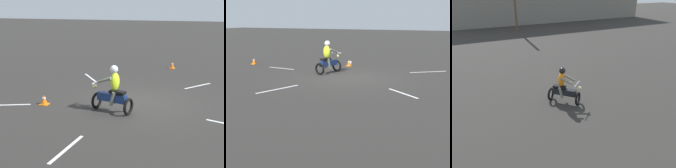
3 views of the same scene
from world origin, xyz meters
The scene contains 8 objects.
ground_plane centered at (0.00, 0.00, 0.00)m, with size 120.00×120.00×0.00m, color #2D2B28.
motorcycle_rider_foreground centered at (1.40, -0.73, 0.73)m, with size 0.97×1.56×1.66m.
traffic_cone_mid_center centered at (-6.85, 0.37, 0.19)m, with size 0.32×0.32×0.40m.
traffic_cone_far_right centered at (1.39, -3.43, 0.18)m, with size 0.32×0.32×0.38m.
lane_stripe_e centered at (4.51, -1.04, 0.00)m, with size 0.10×1.74×0.01m, color silver.
lane_stripe_nw centered at (-3.13, 1.97, 0.00)m, with size 0.10×1.73×0.01m, color silver.
lane_stripe_sw centered at (-3.18, -3.31, 0.00)m, with size 0.10×2.05×0.01m, color silver.
lane_stripe_s centered at (1.83, -4.69, 0.00)m, with size 0.10×1.62×0.01m, color silver.
Camera 1 is at (11.27, 2.29, 3.66)m, focal length 50.00 mm.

